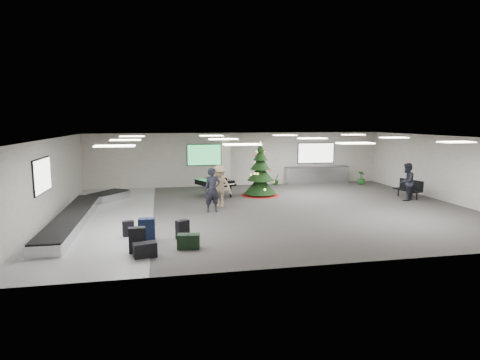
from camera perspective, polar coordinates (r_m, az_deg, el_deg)
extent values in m
plane|color=#312E2D|center=(17.91, 4.01, -4.22)|extent=(18.00, 18.00, 0.00)
cube|color=#A09B92|center=(24.41, -0.28, 2.98)|extent=(18.00, 0.02, 3.20)
cube|color=#A09B92|center=(11.13, 13.61, -3.79)|extent=(18.00, 0.02, 3.20)
cube|color=#A09B92|center=(17.57, -25.56, 0.03)|extent=(0.02, 14.00, 3.20)
cube|color=#A09B92|center=(21.80, 27.54, 1.37)|extent=(0.02, 14.00, 3.20)
cube|color=silver|center=(17.49, 4.11, 6.07)|extent=(18.00, 14.00, 0.02)
cube|color=gray|center=(17.46, -18.84, -4.97)|extent=(4.00, 14.00, 0.01)
cube|color=#BBB3AB|center=(22.86, -2.07, 2.61)|extent=(0.50, 0.50, 3.20)
cube|color=green|center=(24.03, -4.95, 3.58)|extent=(2.20, 0.08, 1.30)
cube|color=white|center=(25.76, 10.75, 3.79)|extent=(2.40, 0.08, 1.30)
cube|color=white|center=(16.56, -26.30, 0.57)|extent=(0.08, 2.10, 1.30)
cube|color=white|center=(12.95, -17.38, 4.63)|extent=(1.20, 0.60, 0.04)
cube|color=white|center=(16.93, -15.97, 5.49)|extent=(1.20, 0.60, 0.04)
cube|color=white|center=(20.91, -15.10, 6.01)|extent=(1.20, 0.60, 0.04)
cube|color=white|center=(13.14, 0.29, 5.07)|extent=(1.20, 0.60, 0.04)
cube|color=white|center=(17.08, -2.41, 5.82)|extent=(1.20, 0.60, 0.04)
cube|color=white|center=(21.03, -4.10, 6.29)|extent=(1.20, 0.60, 0.04)
cube|color=white|center=(14.48, 16.05, 5.05)|extent=(1.20, 0.60, 0.04)
cube|color=white|center=(18.13, 10.25, 5.85)|extent=(1.20, 0.60, 0.04)
cube|color=white|center=(21.90, 6.41, 6.34)|extent=(1.20, 0.60, 0.04)
cube|color=white|center=(16.70, 28.40, 4.77)|extent=(1.20, 0.60, 0.04)
cube|color=white|center=(19.94, 21.07, 5.64)|extent=(1.20, 0.60, 0.04)
cube|color=white|center=(23.42, 15.83, 6.21)|extent=(1.20, 0.60, 0.04)
cube|color=silver|center=(16.63, -22.74, -5.17)|extent=(1.00, 8.00, 0.38)
cube|color=black|center=(16.58, -22.79, -4.47)|extent=(0.95, 7.90, 0.05)
cube|color=silver|center=(20.95, -18.14, -2.24)|extent=(1.97, 2.21, 0.38)
cube|color=black|center=(20.91, -18.16, -1.67)|extent=(1.87, 2.10, 0.05)
cube|color=silver|center=(25.62, 10.92, 0.66)|extent=(4.00, 0.60, 1.05)
cube|color=#323235|center=(25.56, 10.95, 1.85)|extent=(4.05, 0.65, 0.04)
cube|color=black|center=(12.46, -14.40, -8.26)|extent=(0.51, 0.30, 0.77)
cube|color=black|center=(12.36, -14.46, -6.49)|extent=(0.04, 0.17, 0.02)
cube|color=black|center=(13.49, -13.14, -7.15)|extent=(0.46, 0.29, 0.67)
cube|color=black|center=(13.41, -13.19, -5.72)|extent=(0.05, 0.14, 0.02)
cube|color=#D91C80|center=(13.72, -13.03, -6.81)|extent=(0.51, 0.37, 0.71)
cube|color=black|center=(13.63, -13.08, -5.32)|extent=(0.07, 0.16, 0.02)
cube|color=black|center=(13.59, -8.18, -6.97)|extent=(0.49, 0.42, 0.64)
cube|color=black|center=(13.51, -8.21, -5.62)|extent=(0.10, 0.14, 0.02)
cube|color=black|center=(13.39, -13.12, -7.00)|extent=(0.53, 0.33, 0.80)
cube|color=black|center=(13.29, -13.18, -5.30)|extent=(0.04, 0.18, 0.02)
cube|color=black|center=(12.60, -7.34, -8.64)|extent=(0.73, 0.45, 0.45)
cube|color=black|center=(12.54, -7.36, -7.60)|extent=(0.07, 0.21, 0.02)
cube|color=black|center=(14.27, -15.60, -6.68)|extent=(0.41, 0.30, 0.54)
cube|color=black|center=(14.20, -15.65, -5.59)|extent=(0.06, 0.13, 0.02)
cube|color=black|center=(12.07, -13.36, -9.64)|extent=(0.72, 0.50, 0.43)
cube|color=black|center=(12.00, -13.40, -8.62)|extent=(0.08, 0.22, 0.02)
cone|color=#6B0B09|center=(21.28, 2.89, -2.01)|extent=(2.03, 2.03, 0.13)
cylinder|color=#3F2819|center=(21.25, 2.89, -1.47)|extent=(0.13, 0.13, 0.53)
cone|color=black|center=(21.20, 2.90, -0.62)|extent=(1.71, 1.71, 0.96)
cone|color=black|center=(21.11, 2.91, 1.10)|extent=(1.39, 1.39, 0.85)
cone|color=black|center=(21.05, 2.92, 2.54)|extent=(1.07, 1.07, 0.75)
cone|color=black|center=(21.01, 2.93, 3.69)|extent=(0.75, 0.75, 0.64)
cone|color=black|center=(20.98, 2.94, 4.71)|extent=(0.43, 0.43, 0.48)
cone|color=#FFE566|center=(20.97, 2.94, 5.35)|extent=(0.17, 0.17, 0.19)
cube|color=black|center=(20.76, -3.64, -0.32)|extent=(2.00, 2.09, 0.26)
cube|color=black|center=(20.03, -2.28, -0.84)|extent=(1.34, 0.82, 0.09)
cube|color=white|center=(20.00, -2.24, -0.70)|extent=(1.15, 0.63, 0.02)
cube|color=black|center=(20.19, -2.66, -0.03)|extent=(0.60, 0.30, 0.21)
cylinder|color=black|center=(19.99, -3.98, -1.96)|extent=(0.09, 0.09, 0.63)
cylinder|color=black|center=(20.60, -1.34, -1.64)|extent=(0.09, 0.09, 0.63)
cylinder|color=black|center=(21.37, -4.57, -1.29)|extent=(0.09, 0.09, 0.63)
cube|color=black|center=(22.13, 22.73, -1.33)|extent=(0.83, 1.56, 0.06)
cylinder|color=black|center=(21.68, 23.57, -2.15)|extent=(0.06, 0.06, 0.40)
cylinder|color=black|center=(22.65, 21.86, -1.63)|extent=(0.06, 0.06, 0.40)
cube|color=black|center=(22.21, 23.26, -0.60)|extent=(0.40, 1.46, 0.50)
imported|color=black|center=(17.31, -3.95, -1.40)|extent=(0.72, 0.48, 1.93)
imported|color=#9A805F|center=(18.32, -2.95, -0.87)|extent=(1.43, 1.25, 1.91)
imported|color=black|center=(21.36, 22.62, -0.24)|extent=(1.15, 1.11, 1.87)
imported|color=#16441C|center=(24.62, 5.22, 0.10)|extent=(0.52, 0.51, 0.74)
imported|color=#16441C|center=(25.97, 16.88, 0.32)|extent=(0.62, 0.62, 0.83)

